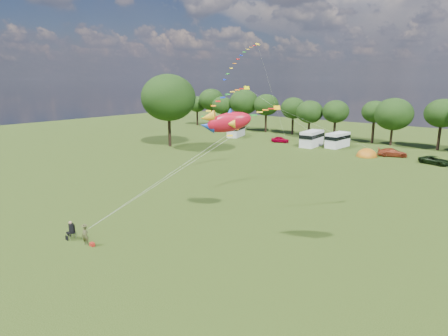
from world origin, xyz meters
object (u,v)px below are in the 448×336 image
Objects in this scene: tent_orange at (367,156)px; camp_chair at (71,228)px; car_d at (435,160)px; car_c at (392,153)px; campervan_b at (312,138)px; fish_kite at (225,122)px; big_tree at (168,98)px; kite_flyer at (85,235)px; campervan_c at (338,139)px; campervan_a at (236,130)px; car_a at (280,139)px.

camp_chair reaches higher than tent_orange.
car_c is at bearing 89.28° from car_d.
fish_kite is at bearing -166.10° from campervan_b.
big_tree is 27.75m from campervan_b.
big_tree is 39.82m from car_c.
kite_flyer reaches higher than camp_chair.
camp_chair is (0.82, -52.71, -0.57)m from campervan_c.
campervan_b is (-14.64, 0.38, 0.89)m from car_c.
campervan_c is at bearing -103.36° from campervan_a.
tent_orange is at bearing -108.29° from campervan_b.
car_c is at bearing 55.05° from fish_kite.
fish_kite is at bearing -163.65° from campervan_c.
campervan_c reaches higher than tent_orange.
car_a is 46.83m from fish_kite.
campervan_c reaches higher than car_c.
campervan_a is 53.28m from fish_kite.
campervan_c is 1.36× the size of fish_kite.
car_d is 39.87m from campervan_a.
car_a is 21.46m from car_c.
campervan_b is at bearing -109.04° from campervan_a.
campervan_b reaches higher than car_c.
campervan_b is 4.68m from campervan_c.
kite_flyer reaches higher than car_a.
kite_flyer is at bearing 17.44° from camp_chair.
kite_flyer is at bearing -176.04° from campervan_b.
camp_chair is (4.98, -50.58, -0.67)m from campervan_b.
campervan_b is 50.83m from camp_chair.
fish_kite reaches higher than car_d.
kite_flyer reaches higher than car_d.
campervan_a is 1.05× the size of campervan_c.
campervan_b is at bearing 110.62° from camp_chair.
campervan_a is at bearing 129.69° from camp_chair.
big_tree reaches higher than car_a.
car_c is 6.88m from car_d.
fish_kite reaches higher than car_c.
campervan_c is at bearing -66.75° from campervan_b.
campervan_b is 1.66× the size of tent_orange.
campervan_c is 1.56× the size of tent_orange.
car_c is at bearing 94.11° from camp_chair.
car_c reaches higher than car_d.
fish_kite reaches higher than car_a.
kite_flyer is (27.37, -33.35, -8.26)m from big_tree.
car_a is at bearing 82.82° from fish_kite.
big_tree is 3.76× the size of car_a.
car_c is at bearing -98.85° from campervan_c.
campervan_b is 44.24m from fish_kite.
campervan_b is at bearing 74.68° from fish_kite.
campervan_b reaches higher than camp_chair.
car_c is at bearing -108.94° from campervan_a.
campervan_c is at bearing 54.14° from car_c.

